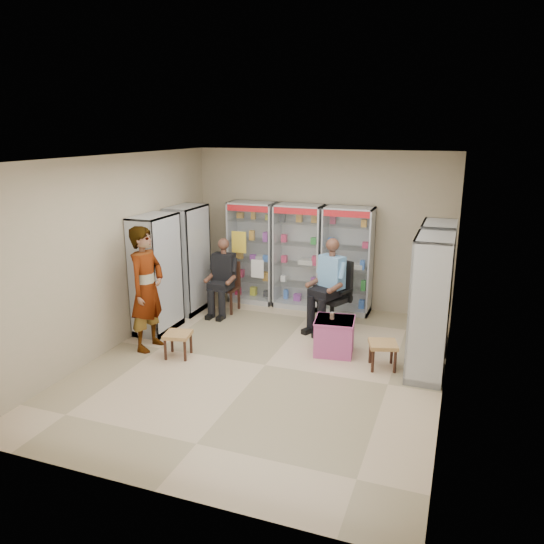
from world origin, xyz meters
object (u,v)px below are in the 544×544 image
(woven_stool_b, at_px, (178,345))
(standing_man, at_px, (147,289))
(cabinet_left_near, at_px, (156,274))
(cabinet_right_far, at_px, (435,286))
(cabinet_back_left, at_px, (253,253))
(woven_stool_a, at_px, (382,355))
(seated_shopkeeper, at_px, (332,287))
(pink_trunk, at_px, (334,336))
(office_chair, at_px, (333,295))
(cabinet_left_far, at_px, (188,259))
(wooden_chair, at_px, (226,287))
(cabinet_right_near, at_px, (430,308))
(cabinet_back_right, at_px, (347,261))
(cabinet_back_mid, at_px, (299,256))

(woven_stool_b, distance_m, standing_man, 1.00)
(cabinet_left_near, bearing_deg, cabinet_right_far, 101.41)
(cabinet_back_left, relative_size, woven_stool_a, 5.09)
(cabinet_right_far, distance_m, seated_shopkeeper, 1.72)
(standing_man, bearing_deg, pink_trunk, -71.86)
(cabinet_right_far, xyz_separation_m, office_chair, (-1.69, 0.26, -0.41))
(cabinet_left_far, xyz_separation_m, woven_stool_b, (0.87, -1.96, -0.81))
(wooden_chair, relative_size, office_chair, 0.80)
(cabinet_back_left, distance_m, woven_stool_a, 3.77)
(cabinet_right_near, relative_size, cabinet_left_far, 1.00)
(wooden_chair, height_order, woven_stool_a, wooden_chair)
(woven_stool_a, bearing_deg, cabinet_back_left, 142.79)
(seated_shopkeeper, height_order, woven_stool_a, seated_shopkeeper)
(cabinet_right_near, bearing_deg, pink_trunk, 78.54)
(cabinet_back_right, height_order, wooden_chair, cabinet_back_right)
(cabinet_back_mid, relative_size, wooden_chair, 2.13)
(cabinet_right_far, height_order, woven_stool_b, cabinet_right_far)
(cabinet_back_left, bearing_deg, cabinet_back_right, 0.00)
(cabinet_right_near, bearing_deg, office_chair, 51.04)
(cabinet_left_near, height_order, woven_stool_b, cabinet_left_near)
(office_chair, relative_size, standing_man, 0.60)
(pink_trunk, bearing_deg, woven_stool_b, -156.84)
(cabinet_back_left, relative_size, seated_shopkeeper, 1.33)
(cabinet_back_right, relative_size, standing_man, 1.02)
(cabinet_back_left, height_order, woven_stool_b, cabinet_back_left)
(cabinet_left_far, xyz_separation_m, seated_shopkeeper, (2.77, 0.01, -0.25))
(pink_trunk, xyz_separation_m, standing_man, (-2.80, -0.80, 0.70))
(cabinet_back_mid, bearing_deg, woven_stool_b, -109.20)
(cabinet_back_right, relative_size, wooden_chair, 2.13)
(office_chair, xyz_separation_m, woven_stool_b, (-1.90, -2.03, -0.40))
(office_chair, relative_size, pink_trunk, 2.05)
(cabinet_back_right, bearing_deg, woven_stool_b, -124.09)
(cabinet_back_left, height_order, cabinet_right_far, same)
(cabinet_left_near, bearing_deg, wooden_chair, 152.39)
(office_chair, bearing_deg, woven_stool_b, -108.36)
(cabinet_right_far, distance_m, cabinet_left_near, 4.55)
(cabinet_left_far, distance_m, seated_shopkeeper, 2.78)
(cabinet_back_left, bearing_deg, cabinet_back_mid, 0.00)
(cabinet_back_mid, bearing_deg, cabinet_back_left, 180.00)
(office_chair, bearing_deg, cabinet_left_far, -153.87)
(wooden_chair, xyz_separation_m, woven_stool_a, (3.18, -1.50, -0.27))
(seated_shopkeeper, bearing_deg, cabinet_left_far, -154.91)
(cabinet_back_mid, relative_size, cabinet_left_far, 1.00)
(cabinet_right_far, relative_size, seated_shopkeeper, 1.33)
(cabinet_right_near, relative_size, pink_trunk, 3.48)
(office_chair, distance_m, standing_man, 3.15)
(cabinet_back_mid, height_order, cabinet_left_near, same)
(cabinet_left_near, bearing_deg, cabinet_back_mid, 137.20)
(seated_shopkeeper, bearing_deg, cabinet_back_left, 178.37)
(cabinet_left_near, distance_m, standing_man, 0.77)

